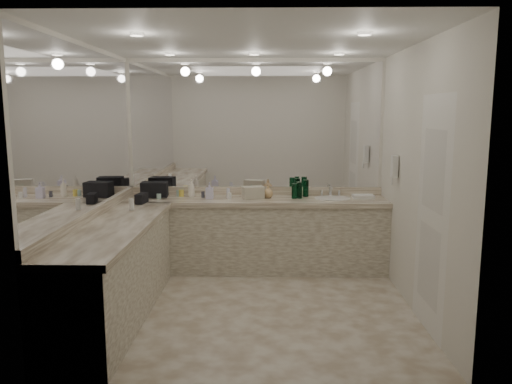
{
  "coord_description": "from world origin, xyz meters",
  "views": [
    {
      "loc": [
        0.13,
        -4.8,
        1.95
      ],
      "look_at": [
        0.03,
        0.4,
        1.11
      ],
      "focal_mm": 35.0,
      "sensor_mm": 36.0,
      "label": 1
    }
  ],
  "objects_px": {
    "black_toiletry_bag": "(155,190)",
    "soap_bottle_a": "(191,188)",
    "sink": "(333,199)",
    "wall_phone": "(394,166)",
    "hand_towel": "(363,196)",
    "soap_bottle_b": "(210,191)",
    "cream_cosmetic_case": "(253,193)",
    "soap_bottle_c": "(268,191)"
  },
  "relations": [
    {
      "from": "soap_bottle_a",
      "to": "soap_bottle_b",
      "type": "height_order",
      "value": "soap_bottle_a"
    },
    {
      "from": "wall_phone",
      "to": "soap_bottle_c",
      "type": "xyz_separation_m",
      "value": [
        -1.39,
        0.54,
        -0.37
      ]
    },
    {
      "from": "black_toiletry_bag",
      "to": "soap_bottle_b",
      "type": "bearing_deg",
      "value": -7.13
    },
    {
      "from": "sink",
      "to": "wall_phone",
      "type": "relative_size",
      "value": 1.83
    },
    {
      "from": "soap_bottle_c",
      "to": "hand_towel",
      "type": "bearing_deg",
      "value": 0.03
    },
    {
      "from": "wall_phone",
      "to": "soap_bottle_b",
      "type": "bearing_deg",
      "value": 167.56
    },
    {
      "from": "black_toiletry_bag",
      "to": "soap_bottle_c",
      "type": "bearing_deg",
      "value": -0.28
    },
    {
      "from": "wall_phone",
      "to": "black_toiletry_bag",
      "type": "bearing_deg",
      "value": 168.86
    },
    {
      "from": "black_toiletry_bag",
      "to": "cream_cosmetic_case",
      "type": "relative_size",
      "value": 1.27
    },
    {
      "from": "hand_towel",
      "to": "soap_bottle_c",
      "type": "distance_m",
      "value": 1.17
    },
    {
      "from": "sink",
      "to": "cream_cosmetic_case",
      "type": "distance_m",
      "value": 0.97
    },
    {
      "from": "black_toiletry_bag",
      "to": "soap_bottle_c",
      "type": "distance_m",
      "value": 1.4
    },
    {
      "from": "black_toiletry_bag",
      "to": "soap_bottle_a",
      "type": "relative_size",
      "value": 1.46
    },
    {
      "from": "hand_towel",
      "to": "soap_bottle_a",
      "type": "relative_size",
      "value": 1.15
    },
    {
      "from": "soap_bottle_a",
      "to": "cream_cosmetic_case",
      "type": "bearing_deg",
      "value": -7.72
    },
    {
      "from": "sink",
      "to": "soap_bottle_b",
      "type": "xyz_separation_m",
      "value": [
        -1.5,
        -0.04,
        0.1
      ]
    },
    {
      "from": "sink",
      "to": "cream_cosmetic_case",
      "type": "xyz_separation_m",
      "value": [
        -0.97,
        -0.01,
        0.08
      ]
    },
    {
      "from": "black_toiletry_bag",
      "to": "sink",
      "type": "bearing_deg",
      "value": -1.32
    },
    {
      "from": "hand_towel",
      "to": "soap_bottle_b",
      "type": "distance_m",
      "value": 1.88
    },
    {
      "from": "cream_cosmetic_case",
      "to": "hand_towel",
      "type": "height_order",
      "value": "cream_cosmetic_case"
    },
    {
      "from": "wall_phone",
      "to": "soap_bottle_b",
      "type": "distance_m",
      "value": 2.18
    },
    {
      "from": "wall_phone",
      "to": "hand_towel",
      "type": "distance_m",
      "value": 0.73
    },
    {
      "from": "soap_bottle_a",
      "to": "soap_bottle_c",
      "type": "height_order",
      "value": "soap_bottle_a"
    },
    {
      "from": "soap_bottle_a",
      "to": "soap_bottle_b",
      "type": "distance_m",
      "value": 0.27
    },
    {
      "from": "wall_phone",
      "to": "cream_cosmetic_case",
      "type": "height_order",
      "value": "wall_phone"
    },
    {
      "from": "sink",
      "to": "soap_bottle_b",
      "type": "bearing_deg",
      "value": -178.62
    },
    {
      "from": "soap_bottle_a",
      "to": "soap_bottle_c",
      "type": "relative_size",
      "value": 1.36
    },
    {
      "from": "cream_cosmetic_case",
      "to": "soap_bottle_c",
      "type": "bearing_deg",
      "value": -0.18
    },
    {
      "from": "wall_phone",
      "to": "soap_bottle_a",
      "type": "bearing_deg",
      "value": 165.88
    },
    {
      "from": "cream_cosmetic_case",
      "to": "soap_bottle_b",
      "type": "xyz_separation_m",
      "value": [
        -0.53,
        -0.02,
        0.03
      ]
    },
    {
      "from": "wall_phone",
      "to": "black_toiletry_bag",
      "type": "height_order",
      "value": "wall_phone"
    },
    {
      "from": "black_toiletry_bag",
      "to": "soap_bottle_a",
      "type": "bearing_deg",
      "value": 4.92
    },
    {
      "from": "soap_bottle_b",
      "to": "soap_bottle_a",
      "type": "bearing_deg",
      "value": 152.35
    },
    {
      "from": "soap_bottle_b",
      "to": "sink",
      "type": "bearing_deg",
      "value": 1.38
    },
    {
      "from": "black_toiletry_bag",
      "to": "cream_cosmetic_case",
      "type": "distance_m",
      "value": 1.22
    },
    {
      "from": "wall_phone",
      "to": "soap_bottle_a",
      "type": "xyz_separation_m",
      "value": [
        -2.34,
        0.59,
        -0.34
      ]
    },
    {
      "from": "wall_phone",
      "to": "hand_towel",
      "type": "relative_size",
      "value": 0.95
    },
    {
      "from": "wall_phone",
      "to": "soap_bottle_a",
      "type": "height_order",
      "value": "wall_phone"
    },
    {
      "from": "wall_phone",
      "to": "cream_cosmetic_case",
      "type": "distance_m",
      "value": 1.69
    },
    {
      "from": "hand_towel",
      "to": "soap_bottle_a",
      "type": "distance_m",
      "value": 2.12
    },
    {
      "from": "cream_cosmetic_case",
      "to": "soap_bottle_a",
      "type": "distance_m",
      "value": 0.78
    },
    {
      "from": "wall_phone",
      "to": "cream_cosmetic_case",
      "type": "relative_size",
      "value": 0.96
    }
  ]
}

